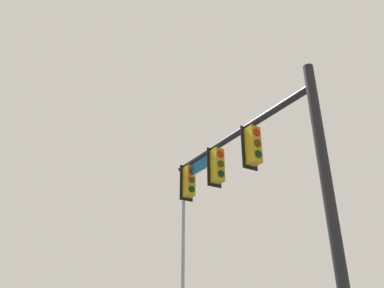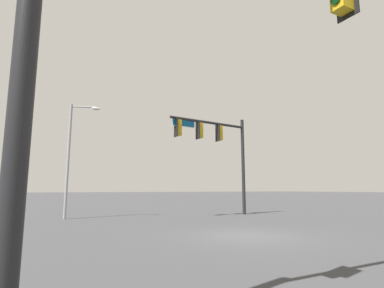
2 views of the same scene
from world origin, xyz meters
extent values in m
cylinder|color=black|center=(-6.48, -8.60, 3.64)|extent=(0.25, 0.25, 7.28)
cylinder|color=black|center=(-3.27, -8.33, 6.68)|extent=(6.43, 0.73, 0.19)
cube|color=black|center=(-4.04, -8.39, 6.01)|extent=(0.07, 0.52, 1.30)
cube|color=#B79314|center=(-4.23, -8.41, 6.01)|extent=(0.39, 0.35, 1.10)
cylinder|color=#B79314|center=(-4.23, -8.41, 6.62)|extent=(0.04, 0.04, 0.12)
cylinder|color=red|center=(-4.43, -8.43, 6.34)|extent=(0.05, 0.22, 0.22)
cylinder|color=#392D05|center=(-4.43, -8.43, 6.01)|extent=(0.05, 0.22, 0.22)
cylinder|color=black|center=(-4.43, -8.43, 5.68)|extent=(0.05, 0.22, 0.22)
cube|color=black|center=(-2.28, -8.24, 6.01)|extent=(0.07, 0.52, 1.30)
cube|color=#B79314|center=(-2.47, -8.26, 6.01)|extent=(0.39, 0.35, 1.10)
cylinder|color=#B79314|center=(-2.47, -8.26, 6.62)|extent=(0.04, 0.04, 0.12)
cylinder|color=red|center=(-2.67, -8.28, 6.34)|extent=(0.05, 0.22, 0.22)
cylinder|color=#392D05|center=(-2.67, -8.28, 6.01)|extent=(0.05, 0.22, 0.22)
cylinder|color=black|center=(-2.67, -8.28, 5.68)|extent=(0.05, 0.22, 0.22)
cube|color=black|center=(-0.52, -8.10, 6.01)|extent=(0.07, 0.52, 1.30)
cube|color=#B79314|center=(-0.71, -8.11, 6.01)|extent=(0.39, 0.35, 1.10)
cylinder|color=#B79314|center=(-0.71, -8.11, 6.62)|extent=(0.04, 0.04, 0.12)
cylinder|color=red|center=(-0.90, -8.13, 6.34)|extent=(0.05, 0.22, 0.22)
cylinder|color=#392D05|center=(-0.90, -8.13, 6.01)|extent=(0.05, 0.22, 0.22)
cylinder|color=black|center=(-0.90, -8.13, 5.68)|extent=(0.05, 0.22, 0.22)
cube|color=#0A4C7F|center=(-1.12, -8.15, 6.36)|extent=(1.71, 0.18, 0.42)
cube|color=white|center=(-1.12, -8.15, 6.36)|extent=(1.77, 0.17, 0.48)
cylinder|color=gray|center=(5.86, -10.95, 3.74)|extent=(0.18, 0.18, 7.48)
cylinder|color=gray|center=(5.12, -10.66, 7.33)|extent=(1.53, 0.66, 0.10)
ellipsoid|color=silver|center=(4.37, -10.38, 7.23)|extent=(0.56, 0.28, 0.20)
camera|label=1|loc=(-12.01, -2.67, 1.60)|focal=35.00mm
camera|label=2|loc=(7.81, 9.92, 1.85)|focal=28.00mm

